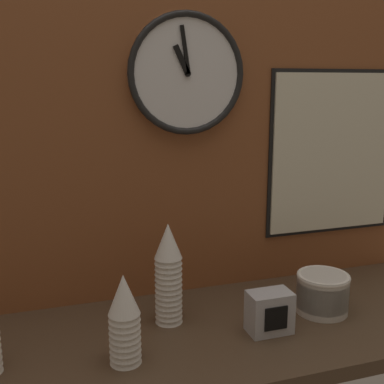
{
  "coord_description": "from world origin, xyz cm",
  "views": [
    {
      "loc": [
        -41.94,
        -112.85,
        65.11
      ],
      "look_at": [
        -4.01,
        4.0,
        37.24
      ],
      "focal_mm": 45.0,
      "sensor_mm": 36.0,
      "label": 1
    }
  ],
  "objects_px": {
    "cup_stack_center_left": "(124,319)",
    "bowl_stack_right": "(322,292)",
    "cup_stack_center": "(168,274)",
    "napkin_dispenser": "(270,312)",
    "menu_board": "(333,153)",
    "wall_clock": "(187,74)"
  },
  "relations": [
    {
      "from": "cup_stack_center_left",
      "to": "bowl_stack_right",
      "type": "height_order",
      "value": "cup_stack_center_left"
    },
    {
      "from": "cup_stack_center_left",
      "to": "menu_board",
      "type": "bearing_deg",
      "value": 23.91
    },
    {
      "from": "cup_stack_center_left",
      "to": "napkin_dispenser",
      "type": "bearing_deg",
      "value": 3.66
    },
    {
      "from": "cup_stack_center",
      "to": "cup_stack_center_left",
      "type": "distance_m",
      "value": 0.22
    },
    {
      "from": "bowl_stack_right",
      "to": "wall_clock",
      "type": "bearing_deg",
      "value": 143.03
    },
    {
      "from": "cup_stack_center_left",
      "to": "wall_clock",
      "type": "bearing_deg",
      "value": 52.17
    },
    {
      "from": "cup_stack_center_left",
      "to": "wall_clock",
      "type": "relative_size",
      "value": 0.64
    },
    {
      "from": "menu_board",
      "to": "wall_clock",
      "type": "bearing_deg",
      "value": -179.01
    },
    {
      "from": "bowl_stack_right",
      "to": "menu_board",
      "type": "height_order",
      "value": "menu_board"
    },
    {
      "from": "menu_board",
      "to": "napkin_dispenser",
      "type": "height_order",
      "value": "menu_board"
    },
    {
      "from": "cup_stack_center_left",
      "to": "bowl_stack_right",
      "type": "relative_size",
      "value": 1.47
    },
    {
      "from": "cup_stack_center",
      "to": "bowl_stack_right",
      "type": "bearing_deg",
      "value": -10.08
    },
    {
      "from": "cup_stack_center_left",
      "to": "menu_board",
      "type": "height_order",
      "value": "menu_board"
    },
    {
      "from": "wall_clock",
      "to": "menu_board",
      "type": "xyz_separation_m",
      "value": [
        0.51,
        0.01,
        -0.25
      ]
    },
    {
      "from": "wall_clock",
      "to": "menu_board",
      "type": "relative_size",
      "value": 0.64
    },
    {
      "from": "cup_stack_center",
      "to": "wall_clock",
      "type": "distance_m",
      "value": 0.57
    },
    {
      "from": "cup_stack_center",
      "to": "menu_board",
      "type": "relative_size",
      "value": 0.52
    },
    {
      "from": "cup_stack_center",
      "to": "bowl_stack_right",
      "type": "distance_m",
      "value": 0.45
    },
    {
      "from": "cup_stack_center",
      "to": "napkin_dispenser",
      "type": "relative_size",
      "value": 2.45
    },
    {
      "from": "cup_stack_center_left",
      "to": "bowl_stack_right",
      "type": "bearing_deg",
      "value": 8.07
    },
    {
      "from": "wall_clock",
      "to": "napkin_dispenser",
      "type": "xyz_separation_m",
      "value": [
        0.13,
        -0.31,
        -0.62
      ]
    },
    {
      "from": "wall_clock",
      "to": "menu_board",
      "type": "height_order",
      "value": "wall_clock"
    }
  ]
}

